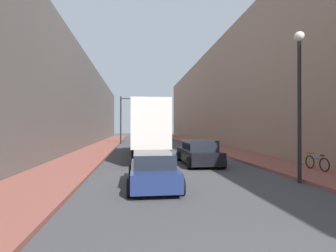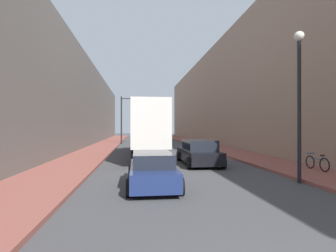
% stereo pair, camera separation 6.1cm
% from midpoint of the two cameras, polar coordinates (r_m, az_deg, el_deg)
% --- Properties ---
extents(sidewalk_right, '(3.40, 80.00, 0.15)m').
position_cam_midpoint_polar(sidewalk_right, '(33.19, 8.36, -4.28)').
color(sidewalk_right, brown).
rests_on(sidewalk_right, ground).
extents(sidewalk_left, '(3.40, 80.00, 0.15)m').
position_cam_midpoint_polar(sidewalk_left, '(32.23, -14.21, -4.40)').
color(sidewalk_left, brown).
rests_on(sidewalk_left, ground).
extents(building_right, '(6.00, 80.00, 13.66)m').
position_cam_midpoint_polar(building_right, '(34.94, 15.85, 7.02)').
color(building_right, '#997A66').
rests_on(building_right, ground).
extents(building_left, '(6.00, 80.00, 10.84)m').
position_cam_midpoint_polar(building_left, '(33.19, -22.30, 4.98)').
color(building_left, '#66605B').
rests_on(building_left, ground).
extents(semi_truck, '(2.40, 13.58, 4.17)m').
position_cam_midpoint_polar(semi_truck, '(21.73, -4.77, -0.42)').
color(semi_truck, silver).
rests_on(semi_truck, ground).
extents(sedan_car, '(2.01, 4.54, 1.39)m').
position_cam_midpoint_polar(sedan_car, '(10.86, -3.49, -9.50)').
color(sedan_car, navy).
rests_on(sedan_car, ground).
extents(suv_car, '(2.24, 4.99, 1.60)m').
position_cam_midpoint_polar(suv_car, '(17.11, 6.60, -5.78)').
color(suv_car, black).
rests_on(suv_car, ground).
extents(traffic_signal_gantry, '(6.23, 0.35, 6.85)m').
position_cam_midpoint_polar(traffic_signal_gantry, '(38.42, -7.89, 3.43)').
color(traffic_signal_gantry, black).
rests_on(traffic_signal_gantry, ground).
extents(street_lamp, '(0.44, 0.44, 6.55)m').
position_cam_midpoint_polar(street_lamp, '(12.76, 26.56, 7.95)').
color(street_lamp, black).
rests_on(street_lamp, ground).
extents(parked_bicycle, '(0.44, 1.82, 0.86)m').
position_cam_midpoint_polar(parked_bicycle, '(15.94, 29.57, -6.99)').
color(parked_bicycle, black).
rests_on(parked_bicycle, sidewalk_right).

